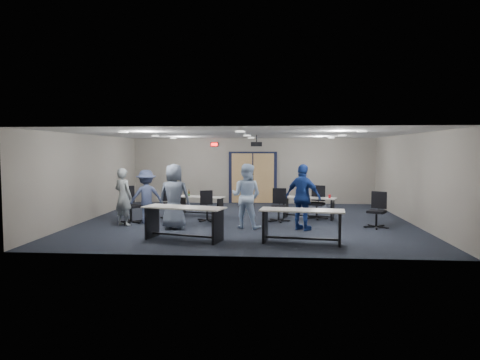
# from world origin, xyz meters

# --- Properties ---
(floor) EXTENTS (10.00, 10.00, 0.00)m
(floor) POSITION_xyz_m (0.00, 0.00, 0.00)
(floor) COLOR black
(floor) RESTS_ON ground
(back_wall) EXTENTS (10.00, 0.04, 2.70)m
(back_wall) POSITION_xyz_m (0.00, 4.50, 1.35)
(back_wall) COLOR gray
(back_wall) RESTS_ON floor
(front_wall) EXTENTS (10.00, 0.04, 2.70)m
(front_wall) POSITION_xyz_m (0.00, -4.50, 1.35)
(front_wall) COLOR gray
(front_wall) RESTS_ON floor
(left_wall) EXTENTS (0.04, 9.00, 2.70)m
(left_wall) POSITION_xyz_m (-5.00, 0.00, 1.35)
(left_wall) COLOR gray
(left_wall) RESTS_ON floor
(right_wall) EXTENTS (0.04, 9.00, 2.70)m
(right_wall) POSITION_xyz_m (5.00, 0.00, 1.35)
(right_wall) COLOR gray
(right_wall) RESTS_ON floor
(ceiling) EXTENTS (10.00, 9.00, 0.04)m
(ceiling) POSITION_xyz_m (0.00, 0.00, 2.70)
(ceiling) COLOR silver
(ceiling) RESTS_ON back_wall
(double_door) EXTENTS (2.00, 0.07, 2.20)m
(double_door) POSITION_xyz_m (0.00, 4.46, 1.05)
(double_door) COLOR black
(double_door) RESTS_ON back_wall
(exit_sign) EXTENTS (0.32, 0.07, 0.18)m
(exit_sign) POSITION_xyz_m (-1.60, 4.44, 2.45)
(exit_sign) COLOR black
(exit_sign) RESTS_ON back_wall
(ceiling_projector) EXTENTS (0.35, 0.32, 0.37)m
(ceiling_projector) POSITION_xyz_m (0.30, 0.50, 2.40)
(ceiling_projector) COLOR black
(ceiling_projector) RESTS_ON ceiling
(ceiling_can_lights) EXTENTS (6.24, 5.74, 0.02)m
(ceiling_can_lights) POSITION_xyz_m (0.00, 0.25, 2.67)
(ceiling_can_lights) COLOR white
(ceiling_can_lights) RESTS_ON ceiling
(table_front_left) EXTENTS (2.13, 1.18, 0.82)m
(table_front_left) POSITION_xyz_m (-1.35, -2.95, 0.56)
(table_front_left) COLOR beige
(table_front_left) RESTS_ON floor
(table_front_right) EXTENTS (2.05, 0.92, 0.80)m
(table_front_right) POSITION_xyz_m (1.51, -3.09, 0.55)
(table_front_right) COLOR beige
(table_front_right) RESTS_ON floor
(table_back_left) EXTENTS (1.67, 0.90, 0.88)m
(table_back_left) POSITION_xyz_m (-1.61, 1.03, 0.44)
(table_back_left) COLOR beige
(table_back_left) RESTS_ON floor
(table_back_right) EXTENTS (1.80, 1.04, 0.81)m
(table_back_right) POSITION_xyz_m (1.99, 0.59, 0.48)
(table_back_right) COLOR beige
(table_back_right) RESTS_ON floor
(chair_back_a) EXTENTS (0.91, 0.91, 1.09)m
(chair_back_a) POSITION_xyz_m (-2.41, 0.15, 0.54)
(chair_back_a) COLOR black
(chair_back_a) RESTS_ON floor
(chair_back_b) EXTENTS (0.73, 0.73, 0.94)m
(chair_back_b) POSITION_xyz_m (-1.21, -0.13, 0.47)
(chair_back_b) COLOR black
(chair_back_b) RESTS_ON floor
(chair_back_c) EXTENTS (0.72, 0.72, 1.02)m
(chair_back_c) POSITION_xyz_m (1.01, -0.06, 0.51)
(chair_back_c) COLOR black
(chair_back_c) RESTS_ON floor
(chair_back_d) EXTENTS (0.85, 0.85, 1.07)m
(chair_back_d) POSITION_xyz_m (2.24, 0.56, 0.53)
(chair_back_d) COLOR black
(chair_back_d) RESTS_ON floor
(chair_loose_left) EXTENTS (0.99, 0.99, 1.11)m
(chair_loose_left) POSITION_xyz_m (-3.47, -0.66, 0.56)
(chair_loose_left) COLOR black
(chair_loose_left) RESTS_ON floor
(chair_loose_right) EXTENTS (0.88, 0.88, 1.03)m
(chair_loose_right) POSITION_xyz_m (3.76, -0.96, 0.51)
(chair_loose_right) COLOR black
(chair_loose_right) RESTS_ON floor
(person_gray) EXTENTS (0.73, 0.63, 1.69)m
(person_gray) POSITION_xyz_m (-3.55, -1.07, 0.84)
(person_gray) COLOR gray
(person_gray) RESTS_ON floor
(person_plaid) EXTENTS (0.93, 0.64, 1.83)m
(person_plaid) POSITION_xyz_m (-1.92, -1.53, 0.92)
(person_plaid) COLOR #525C70
(person_plaid) RESTS_ON floor
(person_lightblue) EXTENTS (1.06, 0.93, 1.83)m
(person_lightblue) POSITION_xyz_m (0.08, -1.23, 0.92)
(person_lightblue) COLOR #C0DBFF
(person_lightblue) RESTS_ON floor
(person_navy) EXTENTS (1.14, 0.97, 1.83)m
(person_navy) POSITION_xyz_m (1.66, -1.42, 0.92)
(person_navy) COLOR navy
(person_navy) RESTS_ON floor
(person_back) EXTENTS (1.20, 0.98, 1.62)m
(person_back) POSITION_xyz_m (-3.00, -0.60, 0.81)
(person_back) COLOR #394468
(person_back) RESTS_ON floor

